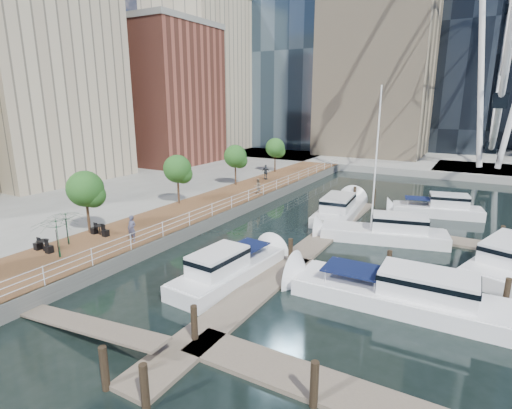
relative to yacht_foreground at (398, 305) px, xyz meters
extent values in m
plane|color=black|center=(-10.19, -5.91, 0.00)|extent=(520.00, 520.00, 0.00)
cube|color=brown|center=(-19.19, 9.09, 0.50)|extent=(6.00, 60.00, 1.00)
cube|color=#595954|center=(-16.19, 9.09, 0.50)|extent=(0.25, 60.00, 1.00)
cube|color=gray|center=(-46.19, 9.09, 0.50)|extent=(48.00, 90.00, 1.00)
cube|color=gray|center=(-10.19, 96.09, 0.50)|extent=(200.00, 114.00, 1.00)
cube|color=gray|center=(3.81, 46.09, 0.50)|extent=(14.00, 12.00, 1.00)
cube|color=#6D6051|center=(-7.19, 4.09, 0.10)|extent=(2.00, 32.00, 0.20)
cube|color=#6D6051|center=(-1.19, -7.91, 0.10)|extent=(12.00, 2.00, 0.20)
cube|color=#6D6051|center=(-1.19, 2.09, 0.10)|extent=(12.00, 2.00, 0.20)
cube|color=#6D6051|center=(-1.19, 12.09, 0.10)|extent=(12.00, 2.00, 0.20)
cube|color=#BCAD8E|center=(-44.19, 10.09, 14.00)|extent=(14.00, 16.00, 26.00)
cube|color=brown|center=(-40.19, 28.09, 11.00)|extent=(12.00, 14.00, 20.00)
cube|color=#BCAD8E|center=(-46.19, 44.09, 15.00)|extent=(14.00, 16.00, 28.00)
cylinder|color=white|center=(1.31, 46.09, 14.00)|extent=(0.80, 0.80, 26.00)
cylinder|color=#3F2B1C|center=(-21.59, -1.91, 2.20)|extent=(0.20, 0.20, 2.40)
sphere|color=#265B1E|center=(-21.59, -1.91, 4.30)|extent=(2.60, 2.60, 2.60)
cylinder|color=#3F2B1C|center=(-21.59, 8.09, 2.20)|extent=(0.20, 0.20, 2.40)
sphere|color=#265B1E|center=(-21.59, 8.09, 4.30)|extent=(2.60, 2.60, 2.60)
cylinder|color=#3F2B1C|center=(-21.59, 18.09, 2.20)|extent=(0.20, 0.20, 2.40)
sphere|color=#265B1E|center=(-21.59, 18.09, 4.30)|extent=(2.60, 2.60, 2.60)
cylinder|color=#3F2B1C|center=(-21.59, 28.09, 2.20)|extent=(0.20, 0.20, 2.40)
sphere|color=#265B1E|center=(-21.59, 28.09, 4.30)|extent=(2.60, 2.60, 2.60)
imported|color=#44445B|center=(-17.47, -1.65, 1.91)|extent=(0.70, 0.50, 1.82)
imported|color=#84725B|center=(-17.06, 15.21, 1.81)|extent=(0.96, 1.00, 1.63)
imported|color=#2F353B|center=(-20.06, 22.62, 1.92)|extent=(1.11, 0.52, 1.84)
imported|color=#103C20|center=(-19.15, -6.09, 2.25)|extent=(3.14, 3.18, 2.50)
imported|color=#0F3A20|center=(-20.70, -4.33, 2.14)|extent=(3.00, 3.04, 2.28)
camera|label=1|loc=(2.88, -20.13, 10.39)|focal=28.00mm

